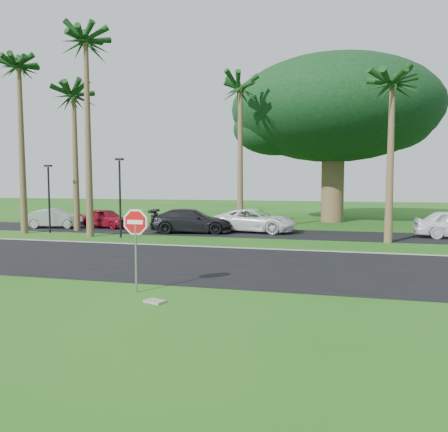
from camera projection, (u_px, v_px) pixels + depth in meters
ground at (160, 271)px, 15.99m from camera, size 120.00×120.00×0.00m
road at (179, 261)px, 17.93m from camera, size 120.00×8.00×0.02m
parking_strip at (235, 233)px, 28.07m from camera, size 120.00×5.00×0.02m
curb at (207, 247)px, 21.84m from camera, size 120.00×0.12×0.06m
stop_sign_near at (136, 233)px, 12.83m from camera, size 1.05×0.07×2.62m
palm_left_far at (19, 71)px, 27.07m from camera, size 5.00×5.00×11.50m
palm_left_mid at (74, 99)px, 28.51m from camera, size 5.00×5.00×10.00m
palm_left_near at (86, 47)px, 25.29m from camera, size 5.00×5.00×12.50m
palm_center at (240, 92)px, 28.80m from camera, size 5.00×5.00×10.50m
palm_right_near at (393, 88)px, 22.81m from camera, size 5.00×5.00×9.50m
canopy_tree at (334, 111)px, 35.08m from camera, size 16.50×16.50×13.12m
streetlight_left at (49, 194)px, 27.79m from camera, size 0.45×0.25×4.34m
streetlight_right at (120, 192)px, 25.47m from camera, size 0.45×0.25×4.64m
car_silver at (55, 219)px, 30.85m from camera, size 4.21×2.21×1.32m
car_red at (106, 218)px, 30.96m from camera, size 4.20×2.43×1.35m
car_dark at (191, 221)px, 27.88m from camera, size 5.53×2.97×1.52m
car_minivan at (255, 221)px, 28.25m from camera, size 5.67×3.25×1.49m
utility_slab at (155, 301)px, 11.88m from camera, size 0.64×0.51×0.06m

